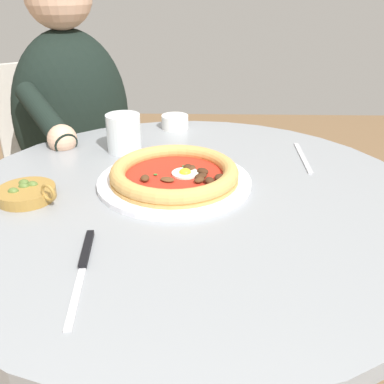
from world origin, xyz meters
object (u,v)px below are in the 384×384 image
water_glass (124,136)px  steak_knife (84,260)px  ramekin_capers (175,121)px  diner_person (80,175)px  fork_utensil (303,157)px  pizza_on_plate (175,175)px  olive_pan (27,193)px  cafe_chair_diner (67,158)px  dining_table (190,275)px

water_glass → steak_knife: size_ratio=0.41×
steak_knife → ramekin_capers: (-0.09, -0.61, 0.02)m
steak_knife → diner_person: bearing=-73.3°
water_glass → steak_knife: bearing=92.0°
fork_utensil → water_glass: bearing=-4.7°
diner_person → ramekin_capers: bearing=152.0°
pizza_on_plate → fork_utensil: pizza_on_plate is taller
pizza_on_plate → olive_pan: (0.27, 0.07, -0.01)m
pizza_on_plate → cafe_chair_diner: 0.80m
dining_table → ramekin_capers: ramekin_capers is taller
water_glass → ramekin_capers: size_ratio=1.22×
dining_table → cafe_chair_diner: 0.82m
pizza_on_plate → ramekin_capers: size_ratio=4.24×
ramekin_capers → cafe_chair_diner: 0.55m
water_glass → ramekin_capers: (-0.11, -0.17, -0.02)m
ramekin_capers → cafe_chair_diner: bearing=-35.7°
ramekin_capers → water_glass: bearing=58.0°
ramekin_capers → cafe_chair_diner: size_ratio=0.09×
water_glass → fork_utensil: 0.41m
ramekin_capers → dining_table: bearing=97.6°
ramekin_capers → cafe_chair_diner: cafe_chair_diner is taller
fork_utensil → cafe_chair_diner: (0.70, -0.49, -0.21)m
steak_knife → ramekin_capers: size_ratio=2.99×
steak_knife → ramekin_capers: ramekin_capers is taller
olive_pan → steak_knife: bearing=128.4°
dining_table → diner_person: 0.68m
olive_pan → diner_person: size_ratio=0.11×
dining_table → steak_knife: steak_knife is taller
olive_pan → diner_person: (0.08, -0.59, -0.23)m
steak_knife → olive_pan: size_ratio=1.73×
water_glass → diner_person: bearing=-57.3°
ramekin_capers → diner_person: size_ratio=0.06×
steak_knife → cafe_chair_diner: 0.98m
olive_pan → fork_utensil: 0.59m
olive_pan → pizza_on_plate: bearing=-165.0°
water_glass → pizza_on_plate: bearing=126.0°
dining_table → fork_utensil: bearing=-143.7°
pizza_on_plate → steak_knife: 0.29m
dining_table → water_glass: 0.35m
dining_table → diner_person: diner_person is taller
ramekin_capers → olive_pan: bearing=59.6°
steak_knife → fork_utensil: bearing=-133.9°
ramekin_capers → fork_utensil: ramekin_capers is taller
ramekin_capers → olive_pan: olive_pan is taller
cafe_chair_diner → diner_person: bearing=123.2°
diner_person → cafe_chair_diner: size_ratio=1.36×
water_glass → steak_knife: water_glass is taller
cafe_chair_diner → pizza_on_plate: bearing=123.7°
fork_utensil → diner_person: bearing=-31.0°
steak_knife → diner_person: 0.85m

